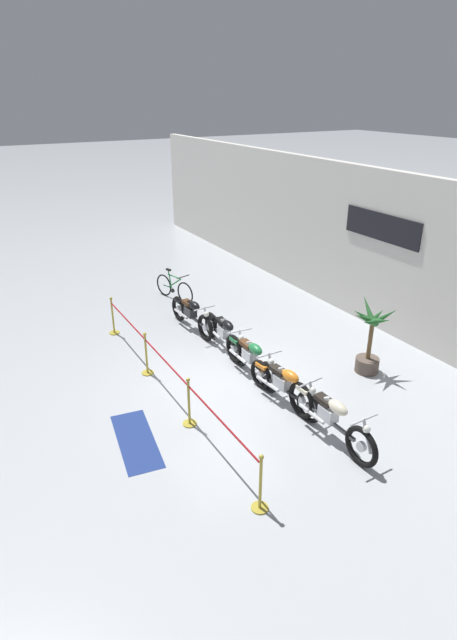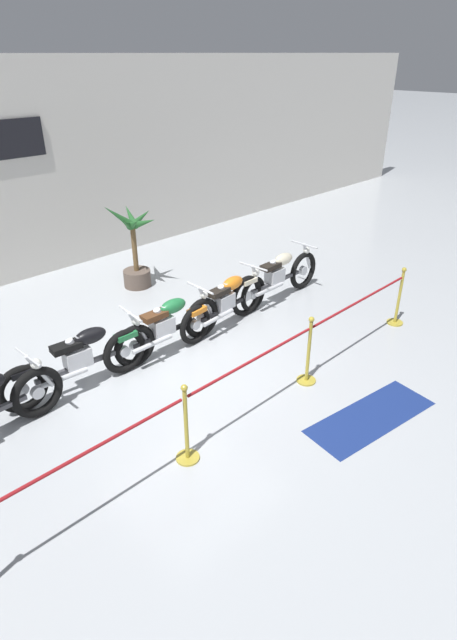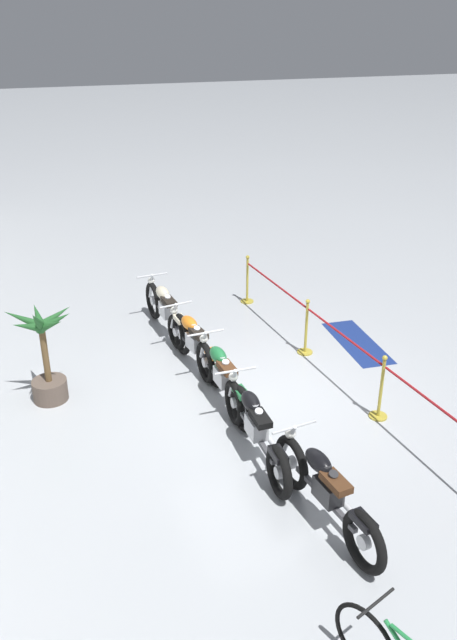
{
  "view_description": "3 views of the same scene",
  "coord_description": "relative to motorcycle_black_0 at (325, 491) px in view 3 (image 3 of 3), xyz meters",
  "views": [
    {
      "loc": [
        8.44,
        -4.77,
        5.96
      ],
      "look_at": [
        -1.31,
        0.82,
        0.8
      ],
      "focal_mm": 28.0,
      "sensor_mm": 36.0,
      "label": 1
    },
    {
      "loc": [
        -3.91,
        -4.89,
        4.21
      ],
      "look_at": [
        0.99,
        0.13,
        0.44
      ],
      "focal_mm": 28.0,
      "sensor_mm": 36.0,
      "label": 2
    },
    {
      "loc": [
        -7.6,
        3.78,
        5.35
      ],
      "look_at": [
        0.98,
        0.13,
        0.97
      ],
      "focal_mm": 35.0,
      "sensor_mm": 36.0,
      "label": 3
    }
  ],
  "objects": [
    {
      "name": "stanchion_mid_left",
      "position": [
        1.59,
        -1.92,
        -0.11
      ],
      "size": [
        0.28,
        0.28,
        1.05
      ],
      "color": "gold",
      "rests_on": "ground"
    },
    {
      "name": "stanchion_mid_right",
      "position": [
        3.84,
        -1.92,
        -0.11
      ],
      "size": [
        0.28,
        0.28,
        1.05
      ],
      "color": "gold",
      "rests_on": "ground"
    },
    {
      "name": "motorcycle_black_0",
      "position": [
        0.0,
        0.0,
        0.0
      ],
      "size": [
        2.22,
        0.62,
        0.93
      ],
      "color": "black",
      "rests_on": "ground"
    },
    {
      "name": "stanchion_far_left",
      "position": [
        1.49,
        -1.92,
        0.23
      ],
      "size": [
        7.3,
        0.28,
        1.05
      ],
      "color": "gold",
      "rests_on": "ground"
    },
    {
      "name": "motorcycle_orange_3",
      "position": [
        4.17,
        0.09,
        -0.0
      ],
      "size": [
        2.18,
        0.62,
        0.91
      ],
      "color": "black",
      "rests_on": "ground"
    },
    {
      "name": "floor_banner",
      "position": [
        3.8,
        -3.02,
        -0.46
      ],
      "size": [
        1.95,
        0.93,
        0.01
      ],
      "primitive_type": "cube",
      "rotation": [
        0.0,
        0.0,
        -0.15
      ],
      "color": "navy",
      "rests_on": "ground"
    },
    {
      "name": "stanchion_far_right",
      "position": [
        6.36,
        -1.92,
        -0.11
      ],
      "size": [
        0.28,
        0.28,
        1.05
      ],
      "color": "gold",
      "rests_on": "ground"
    },
    {
      "name": "ground_plane",
      "position": [
        2.78,
        -0.51,
        -0.46
      ],
      "size": [
        120.0,
        120.0,
        0.0
      ],
      "primitive_type": "plane",
      "color": "#B2B7BC"
    },
    {
      "name": "potted_palm_left_of_row",
      "position": [
        4.04,
        2.56,
        0.31
      ],
      "size": [
        1.03,
        1.04,
        1.77
      ],
      "color": "brown",
      "rests_on": "ground"
    },
    {
      "name": "motorcycle_green_2",
      "position": [
        2.87,
        0.1,
        -0.0
      ],
      "size": [
        2.2,
        0.62,
        0.93
      ],
      "color": "black",
      "rests_on": "ground"
    },
    {
      "name": "motorcycle_black_1",
      "position": [
        1.49,
        0.2,
        -0.01
      ],
      "size": [
        2.37,
        0.62,
        0.92
      ],
      "color": "black",
      "rests_on": "ground"
    },
    {
      "name": "motorcycle_cream_4",
      "position": [
        5.54,
        0.14,
        0.02
      ],
      "size": [
        2.42,
        0.62,
        0.96
      ],
      "color": "black",
      "rests_on": "ground"
    }
  ]
}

